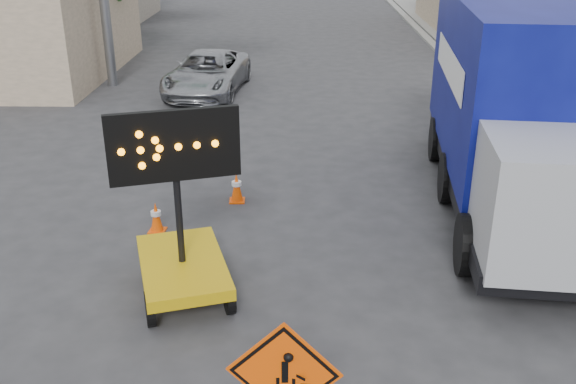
{
  "coord_description": "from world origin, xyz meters",
  "views": [
    {
      "loc": [
        0.7,
        -5.89,
        5.96
      ],
      "look_at": [
        0.49,
        3.83,
        1.75
      ],
      "focal_mm": 40.0,
      "sensor_mm": 36.0,
      "label": 1
    }
  ],
  "objects_px": {
    "box_truck": "(517,120)",
    "arrow_board": "(182,255)",
    "construction_sign": "(284,384)",
    "pickup_truck": "(207,73)"
  },
  "relations": [
    {
      "from": "box_truck",
      "to": "arrow_board",
      "type": "bearing_deg",
      "value": -144.34
    },
    {
      "from": "construction_sign",
      "to": "box_truck",
      "type": "height_order",
      "value": "box_truck"
    },
    {
      "from": "box_truck",
      "to": "pickup_truck",
      "type": "bearing_deg",
      "value": 135.16
    },
    {
      "from": "construction_sign",
      "to": "box_truck",
      "type": "relative_size",
      "value": 0.19
    },
    {
      "from": "box_truck",
      "to": "construction_sign",
      "type": "bearing_deg",
      "value": -117.58
    },
    {
      "from": "arrow_board",
      "to": "pickup_truck",
      "type": "xyz_separation_m",
      "value": [
        -1.44,
        13.48,
        0.01
      ]
    },
    {
      "from": "construction_sign",
      "to": "arrow_board",
      "type": "bearing_deg",
      "value": 121.69
    },
    {
      "from": "arrow_board",
      "to": "pickup_truck",
      "type": "height_order",
      "value": "arrow_board"
    },
    {
      "from": "pickup_truck",
      "to": "construction_sign",
      "type": "bearing_deg",
      "value": -73.25
    },
    {
      "from": "arrow_board",
      "to": "box_truck",
      "type": "xyz_separation_m",
      "value": [
        6.55,
        3.78,
        1.26
      ]
    }
  ]
}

